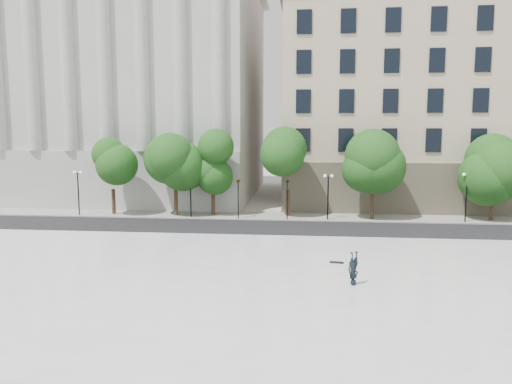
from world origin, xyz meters
The scene contains 12 objects.
ground centered at (0.00, 0.00, 0.00)m, with size 160.00×160.00×0.00m, color #BCB9B1.
plaza centered at (0.00, 3.00, 0.23)m, with size 44.00×22.00×0.45m, color white.
street centered at (0.00, 18.00, 0.01)m, with size 60.00×8.00×0.02m, color black.
far_sidewalk centered at (0.00, 24.00, 0.06)m, with size 60.00×4.00×0.12m, color #ADAAA0.
building_west centered at (-17.00, 38.57, 12.89)m, with size 31.50×27.65×25.60m.
building_east centered at (20.00, 38.91, 11.14)m, with size 36.00×26.15×23.00m.
traffic_light_west centered at (-1.71, 22.30, 3.72)m, with size 0.48×1.80×4.22m.
traffic_light_east centered at (2.70, 22.30, 3.63)m, with size 0.45×1.61×4.14m.
person_lying centered at (6.76, 2.81, 0.68)m, with size 0.61×0.40×1.69m, color black.
skateboard centered at (6.18, 6.82, 0.49)m, with size 0.81×0.21×0.08m, color black.
street_trees centered at (4.20, 23.62, 4.91)m, with size 38.50×5.04×7.62m.
lamp_posts centered at (0.40, 22.60, 2.97)m, with size 35.88×0.28×4.40m.
Camera 1 is at (4.35, -21.68, 8.27)m, focal length 35.00 mm.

